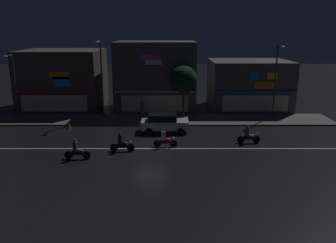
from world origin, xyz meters
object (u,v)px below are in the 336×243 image
(motorcycle_following, at_px, (250,136))
(traffic_cone, at_px, (70,125))
(streetlamp_west, at_px, (15,81))
(streetlamp_mid, at_px, (103,73))
(motorcycle_opposite_lane, at_px, (78,150))
(pedestrian_on_sidewalk, at_px, (144,109))
(motorcycle_lead, at_px, (123,143))
(parked_car_near_kerb, at_px, (166,123))
(motorcycle_trailing_far, at_px, (166,139))
(streetlamp_east, at_px, (278,76))

(motorcycle_following, xyz_separation_m, traffic_cone, (-16.07, 4.43, -0.36))
(streetlamp_west, relative_size, streetlamp_mid, 0.83)
(motorcycle_following, relative_size, motorcycle_opposite_lane, 1.00)
(pedestrian_on_sidewalk, xyz_separation_m, motorcycle_lead, (-0.88, -10.23, -0.40))
(parked_car_near_kerb, relative_size, motorcycle_following, 2.26)
(motorcycle_following, xyz_separation_m, motorcycle_opposite_lane, (-13.21, -3.64, 0.00))
(streetlamp_mid, distance_m, motorcycle_trailing_far, 11.94)
(streetlamp_mid, height_order, pedestrian_on_sidewalk, streetlamp_mid)
(streetlamp_east, xyz_separation_m, motorcycle_following, (-4.42, -7.94, -3.92))
(traffic_cone, bearing_deg, motorcycle_opposite_lane, -70.50)
(streetlamp_mid, xyz_separation_m, traffic_cone, (-2.64, -3.63, -4.50))
(pedestrian_on_sidewalk, bearing_deg, motorcycle_following, 1.90)
(pedestrian_on_sidewalk, xyz_separation_m, motorcycle_trailing_far, (2.43, -9.26, -0.40))
(pedestrian_on_sidewalk, relative_size, parked_car_near_kerb, 0.45)
(parked_car_near_kerb, relative_size, motorcycle_trailing_far, 2.26)
(motorcycle_lead, relative_size, traffic_cone, 3.45)
(streetlamp_west, distance_m, parked_car_near_kerb, 16.19)
(motorcycle_opposite_lane, bearing_deg, motorcycle_lead, -151.63)
(parked_car_near_kerb, bearing_deg, streetlamp_east, -157.63)
(streetlamp_mid, height_order, traffic_cone, streetlamp_mid)
(motorcycle_trailing_far, distance_m, traffic_cone, 10.70)
(motorcycle_lead, bearing_deg, motorcycle_following, -170.13)
(motorcycle_lead, xyz_separation_m, motorcycle_following, (10.19, 2.00, 0.00))
(pedestrian_on_sidewalk, height_order, motorcycle_lead, pedestrian_on_sidewalk)
(streetlamp_east, distance_m, parked_car_near_kerb, 12.85)
(motorcycle_following, bearing_deg, streetlamp_east, 59.75)
(streetlamp_east, xyz_separation_m, pedestrian_on_sidewalk, (-13.73, 0.29, -3.52))
(streetlamp_east, height_order, motorcycle_lead, streetlamp_east)
(streetlamp_mid, xyz_separation_m, motorcycle_lead, (3.24, -10.05, -4.14))
(motorcycle_lead, xyz_separation_m, motorcycle_trailing_far, (3.31, 0.97, 0.00))
(streetlamp_west, distance_m, motorcycle_following, 23.74)
(streetlamp_mid, xyz_separation_m, parked_car_near_kerb, (6.47, -4.80, -3.91))
(streetlamp_east, distance_m, motorcycle_trailing_far, 14.95)
(pedestrian_on_sidewalk, relative_size, motorcycle_lead, 1.01)
(traffic_cone, bearing_deg, streetlamp_mid, 53.94)
(motorcycle_lead, bearing_deg, traffic_cone, -48.74)
(motorcycle_lead, height_order, motorcycle_opposite_lane, same)
(motorcycle_lead, distance_m, motorcycle_following, 10.38)
(parked_car_near_kerb, xyz_separation_m, motorcycle_lead, (-3.23, -5.25, -0.24))
(motorcycle_following, bearing_deg, motorcycle_lead, -170.04)
(motorcycle_following, distance_m, motorcycle_trailing_far, 6.95)
(streetlamp_mid, xyz_separation_m, streetlamp_east, (17.85, -0.11, -0.22))
(streetlamp_west, height_order, streetlamp_east, streetlamp_east)
(streetlamp_mid, xyz_separation_m, motorcycle_opposite_lane, (0.22, -11.69, -4.14))
(motorcycle_opposite_lane, relative_size, motorcycle_trailing_far, 1.00)
(parked_car_near_kerb, bearing_deg, streetlamp_mid, -36.56)
(parked_car_near_kerb, bearing_deg, motorcycle_opposite_lane, 47.82)
(streetlamp_west, bearing_deg, traffic_cone, -27.03)
(streetlamp_east, distance_m, traffic_cone, 21.23)
(streetlamp_east, distance_m, motorcycle_following, 9.90)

